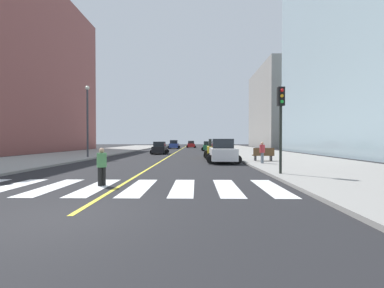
# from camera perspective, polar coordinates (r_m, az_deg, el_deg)

# --- Properties ---
(ground_plane) EXTENTS (220.00, 220.00, 0.00)m
(ground_plane) POSITION_cam_1_polar(r_m,az_deg,el_deg) (7.54, -25.41, -14.22)
(ground_plane) COLOR black
(sidewalk_kerb_east) EXTENTS (10.00, 120.00, 0.15)m
(sidewalk_kerb_east) POSITION_cam_1_polar(r_m,az_deg,el_deg) (28.05, 19.63, -2.99)
(sidewalk_kerb_east) COLOR gray
(sidewalk_kerb_east) RESTS_ON ground
(sidewalk_kerb_west) EXTENTS (10.00, 120.00, 0.15)m
(sidewalk_kerb_west) POSITION_cam_1_polar(r_m,az_deg,el_deg) (30.75, -29.20, -2.71)
(sidewalk_kerb_west) COLOR gray
(sidewalk_kerb_west) RESTS_ON ground
(crosswalk_paint) EXTENTS (13.50, 4.00, 0.01)m
(crosswalk_paint) POSITION_cam_1_polar(r_m,az_deg,el_deg) (11.18, -16.13, -9.18)
(crosswalk_paint) COLOR silver
(crosswalk_paint) RESTS_ON ground
(lane_divider_paint) EXTENTS (0.16, 80.00, 0.01)m
(lane_divider_paint) POSITION_cam_1_polar(r_m,az_deg,el_deg) (46.67, -2.99, -1.49)
(lane_divider_paint) COLOR yellow
(lane_divider_paint) RESTS_ON ground
(parking_garage_concrete) EXTENTS (18.00, 24.00, 20.48)m
(parking_garage_concrete) POSITION_cam_1_polar(r_m,az_deg,el_deg) (72.63, 21.38, 7.40)
(parking_garage_concrete) COLOR gray
(parking_garage_concrete) RESTS_ON ground
(low_rise_brick_west) EXTENTS (16.00, 32.00, 26.88)m
(low_rise_brick_west) POSITION_cam_1_polar(r_m,az_deg,el_deg) (52.75, -35.54, 13.32)
(low_rise_brick_west) COLOR #8C4B47
(low_rise_brick_west) RESTS_ON ground
(car_red_nearest) EXTENTS (2.52, 3.94, 1.73)m
(car_red_nearest) POSITION_cam_1_polar(r_m,az_deg,el_deg) (64.27, -0.22, -0.11)
(car_red_nearest) COLOR red
(car_red_nearest) RESTS_ON ground
(car_green_second) EXTENTS (2.44, 3.86, 1.71)m
(car_green_second) POSITION_cam_1_polar(r_m,az_deg,el_deg) (46.40, 3.52, -0.52)
(car_green_second) COLOR #236B42
(car_green_second) RESTS_ON ground
(car_blue_third) EXTENTS (2.70, 4.29, 1.91)m
(car_blue_third) POSITION_cam_1_polar(r_m,az_deg,el_deg) (57.69, -4.01, -0.15)
(car_blue_third) COLOR #2D479E
(car_blue_third) RESTS_ON ground
(car_yellow_fourth) EXTENTS (2.98, 4.67, 2.06)m
(car_yellow_fourth) POSITION_cam_1_polar(r_m,az_deg,el_deg) (28.17, 5.50, -1.12)
(car_yellow_fourth) COLOR gold
(car_yellow_fourth) RESTS_ON ground
(car_black_fifth) EXTENTS (2.44, 3.87, 1.72)m
(car_black_fifth) POSITION_cam_1_polar(r_m,az_deg,el_deg) (35.98, -7.16, -0.93)
(car_black_fifth) COLOR black
(car_black_fifth) RESTS_ON ground
(car_white_sixth) EXTENTS (2.87, 4.59, 2.05)m
(car_white_sixth) POSITION_cam_1_polar(r_m,az_deg,el_deg) (22.45, 6.73, -1.65)
(car_white_sixth) COLOR silver
(car_white_sixth) RESTS_ON ground
(traffic_light_near_corner) EXTENTS (0.36, 0.41, 4.64)m
(traffic_light_near_corner) POSITION_cam_1_polar(r_m,az_deg,el_deg) (14.69, 19.06, 6.56)
(traffic_light_near_corner) COLOR black
(traffic_light_near_corner) RESTS_ON sidewalk_kerb_east
(park_bench) EXTENTS (1.81, 0.58, 1.12)m
(park_bench) POSITION_cam_1_polar(r_m,az_deg,el_deg) (23.06, 15.50, -2.27)
(park_bench) COLOR brown
(park_bench) RESTS_ON sidewalk_kerb_east
(pedestrian_crossing) EXTENTS (0.40, 0.40, 1.62)m
(pedestrian_crossing) POSITION_cam_1_polar(r_m,az_deg,el_deg) (11.63, -19.34, -4.39)
(pedestrian_crossing) COLOR black
(pedestrian_crossing) RESTS_ON ground
(pedestrian_waiting_east) EXTENTS (0.41, 0.41, 1.66)m
(pedestrian_waiting_east) POSITION_cam_1_polar(r_m,az_deg,el_deg) (20.70, 15.27, -1.60)
(pedestrian_waiting_east) COLOR slate
(pedestrian_waiting_east) RESTS_ON sidewalk_kerb_east
(fire_hydrant) EXTENTS (0.26, 0.26, 0.89)m
(fire_hydrant) POSITION_cam_1_polar(r_m,az_deg,el_deg) (34.36, 8.65, -1.40)
(fire_hydrant) COLOR red
(fire_hydrant) RESTS_ON sidewalk_kerb_east
(street_lamp) EXTENTS (0.44, 0.44, 7.56)m
(street_lamp) POSITION_cam_1_polar(r_m,az_deg,el_deg) (29.70, -22.12, 5.95)
(street_lamp) COLOR #38383D
(street_lamp) RESTS_ON sidewalk_kerb_west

